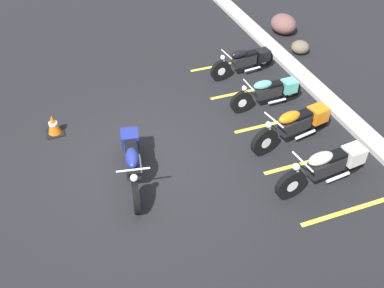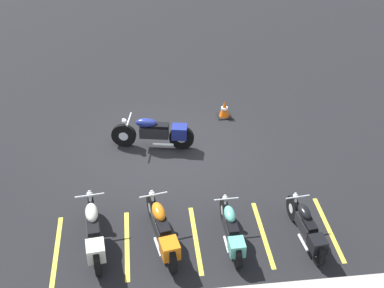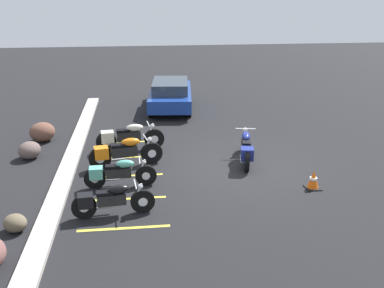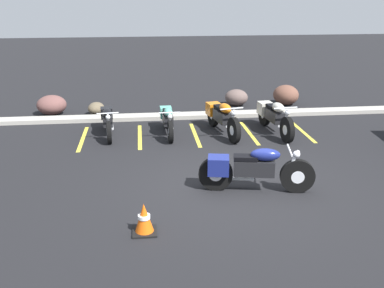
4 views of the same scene
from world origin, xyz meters
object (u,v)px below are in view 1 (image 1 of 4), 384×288
landscape_rock_2 (300,47)px  landscape_rock_3 (283,24)px  motorcycle_navy_featured (132,160)px  parked_bike_3 (329,165)px  parked_bike_0 (246,60)px  traffic_cone (53,125)px  parked_bike_2 (297,124)px  parked_bike_1 (270,92)px

landscape_rock_2 → landscape_rock_3: landscape_rock_3 is taller
motorcycle_navy_featured → parked_bike_3: 3.98m
parked_bike_0 → traffic_cone: parked_bike_0 is taller
landscape_rock_3 → traffic_cone: size_ratio=1.76×
parked_bike_2 → landscape_rock_2: bearing=-133.2°
parked_bike_1 → landscape_rock_3: 4.23m
traffic_cone → parked_bike_3: bearing=54.3°
parked_bike_1 → landscape_rock_2: bearing=-137.3°
motorcycle_navy_featured → traffic_cone: motorcycle_navy_featured is taller
parked_bike_2 → parked_bike_3: parked_bike_3 is taller
parked_bike_2 → traffic_cone: parked_bike_2 is taller
motorcycle_navy_featured → traffic_cone: 2.51m
parked_bike_2 → landscape_rock_3: (-4.98, 2.47, -0.16)m
parked_bike_2 → landscape_rock_3: parked_bike_2 is taller
motorcycle_navy_featured → parked_bike_1: (-1.37, 3.90, -0.06)m
parked_bike_1 → parked_bike_0: bearing=-95.5°
parked_bike_3 → parked_bike_2: bearing=-100.6°
parked_bike_1 → landscape_rock_3: bearing=-125.5°
motorcycle_navy_featured → landscape_rock_2: (-3.49, 6.07, -0.27)m
parked_bike_0 → parked_bike_2: (3.10, -0.22, 0.06)m
landscape_rock_2 → landscape_rock_3: bearing=172.0°
landscape_rock_3 → traffic_cone: bearing=-69.9°
landscape_rock_2 → parked_bike_1: bearing=-45.7°
parked_bike_0 → motorcycle_navy_featured: bearing=30.9°
motorcycle_navy_featured → parked_bike_2: motorcycle_navy_featured is taller
motorcycle_navy_featured → parked_bike_0: 5.01m
parked_bike_0 → landscape_rock_2: size_ratio=3.64×
parked_bike_1 → parked_bike_2: 1.48m
parked_bike_0 → parked_bike_3: parked_bike_3 is taller
parked_bike_3 → traffic_cone: size_ratio=4.36×
parked_bike_0 → parked_bike_1: size_ratio=1.00×
landscape_rock_2 → traffic_cone: size_ratio=1.04×
motorcycle_navy_featured → landscape_rock_3: 7.94m
parked_bike_0 → parked_bike_2: size_ratio=0.88×
motorcycle_navy_featured → parked_bike_3: (1.54, 3.68, 0.00)m
motorcycle_navy_featured → landscape_rock_3: size_ratio=2.46×
parked_bike_1 → landscape_rock_3: size_ratio=2.15×
parked_bike_3 → parked_bike_1: bearing=-100.5°
parked_bike_0 → traffic_cone: size_ratio=3.79×
motorcycle_navy_featured → parked_bike_3: size_ratio=0.99×
parked_bike_1 → parked_bike_2: bearing=84.1°
parked_bike_1 → traffic_cone: (-0.72, -5.27, -0.17)m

